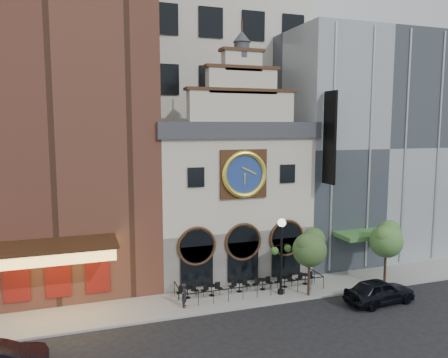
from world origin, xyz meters
TOP-DOWN VIEW (x-y plane):
  - ground at (0.00, 0.00)m, footprint 120.00×120.00m
  - sidewalk at (0.00, 2.50)m, footprint 44.00×5.00m
  - clock_building at (0.00, 7.82)m, footprint 12.60×8.78m
  - theater_building at (-13.00, 9.96)m, footprint 14.00×15.60m
  - retail_building at (12.99, 9.99)m, footprint 14.00×14.40m
  - office_tower at (0.00, 20.00)m, footprint 20.00×16.00m
  - cafe_railing at (0.00, 2.50)m, footprint 10.60×2.60m
  - bistro_0 at (-4.59, 2.73)m, footprint 1.58×0.68m
  - bistro_1 at (-2.88, 2.57)m, footprint 1.58×0.68m
  - bistro_2 at (-0.77, 2.65)m, footprint 1.58×0.68m
  - bistro_3 at (0.98, 2.47)m, footprint 1.58×0.68m
  - bistro_4 at (2.73, 2.41)m, footprint 1.58×0.68m
  - bistro_5 at (4.48, 2.46)m, footprint 1.58×0.68m
  - car_right at (7.67, -2.04)m, footprint 5.16×2.41m
  - pedestrian at (-5.16, 1.28)m, footprint 0.59×0.70m
  - lamppost at (1.88, 1.34)m, footprint 1.72×0.83m
  - tree_left at (3.66, 0.48)m, footprint 2.48×2.39m
  - tree_right at (10.11, 0.43)m, footprint 2.52×2.43m

SIDE VIEW (x-z plane):
  - ground at x=0.00m, z-range 0.00..0.00m
  - sidewalk at x=0.00m, z-range 0.00..0.15m
  - cafe_railing at x=0.00m, z-range 0.15..1.05m
  - bistro_0 at x=-4.59m, z-range 0.16..1.06m
  - bistro_1 at x=-2.88m, z-range 0.16..1.06m
  - bistro_2 at x=-0.77m, z-range 0.16..1.06m
  - bistro_3 at x=0.98m, z-range 0.16..1.06m
  - bistro_4 at x=2.73m, z-range 0.16..1.06m
  - bistro_5 at x=4.48m, z-range 0.16..1.06m
  - car_right at x=7.67m, z-range 0.00..1.71m
  - pedestrian at x=-5.16m, z-range 0.15..1.77m
  - lamppost at x=1.88m, z-range 0.80..6.27m
  - tree_left at x=3.66m, z-range 1.26..6.04m
  - tree_right at x=10.11m, z-range 1.28..6.15m
  - clock_building at x=0.00m, z-range -2.64..16.01m
  - retail_building at x=12.99m, z-range 0.14..20.14m
  - theater_building at x=-13.00m, z-range 0.10..25.10m
  - office_tower at x=0.00m, z-range 0.00..40.00m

